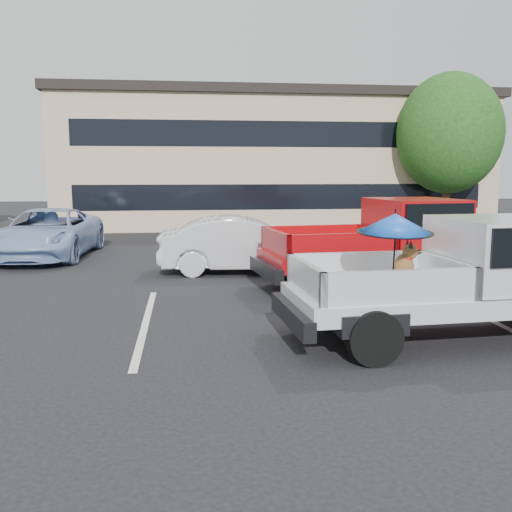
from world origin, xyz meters
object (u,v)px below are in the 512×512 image
object	(u,v)px
silver_sedan	(245,245)
blue_suv	(48,233)
tree_back	(333,139)
red_pickup	(407,239)
tree_right	(449,133)
silver_pickup	(484,272)

from	to	relation	value
silver_sedan	blue_suv	world-z (taller)	blue_suv
tree_back	silver_sedan	bearing A→B (deg)	-111.51
blue_suv	silver_sedan	bearing A→B (deg)	-27.06
tree_back	red_pickup	bearing A→B (deg)	-99.71
red_pickup	silver_sedan	bearing A→B (deg)	139.71
tree_right	red_pickup	size ratio (longest dim) A/B	1.09
red_pickup	blue_suv	xyz separation A→B (m)	(-9.12, 5.58, -0.35)
tree_back	tree_right	bearing A→B (deg)	-69.44
silver_sedan	silver_pickup	bearing A→B (deg)	-151.08
blue_suv	tree_right	bearing A→B (deg)	24.28
silver_pickup	red_pickup	bearing A→B (deg)	81.09
tree_right	tree_back	distance (m)	8.55
red_pickup	blue_suv	world-z (taller)	red_pickup
silver_sedan	blue_suv	distance (m)	6.58
silver_pickup	tree_right	bearing A→B (deg)	63.03
blue_suv	tree_back	bearing A→B (deg)	51.57
tree_back	silver_pickup	distance (m)	24.04
tree_right	blue_suv	bearing A→B (deg)	-159.21
silver_pickup	tree_back	bearing A→B (deg)	77.45
red_pickup	silver_sedan	distance (m)	4.13
silver_pickup	red_pickup	world-z (taller)	silver_pickup
silver_pickup	blue_suv	size ratio (longest dim) A/B	1.09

